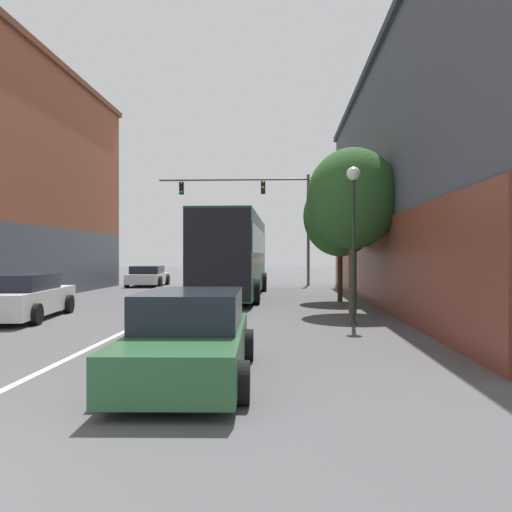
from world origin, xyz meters
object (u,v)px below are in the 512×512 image
Objects in this scene: hatchback_foreground at (190,337)px; parked_car_left_near at (148,276)px; street_tree_near at (353,199)px; street_lamp at (353,221)px; parked_car_left_mid at (21,297)px; street_tree_far at (340,216)px; traffic_signal_gantry at (264,204)px; bus at (234,252)px.

parked_car_left_near is (-6.96, 22.90, -0.02)m from hatchback_foreground.
hatchback_foreground is 0.80× the size of street_tree_near.
street_lamp reaches higher than hatchback_foreground.
street_tree_near reaches higher than parked_car_left_mid.
street_tree_near is at bearing -90.71° from street_tree_far.
traffic_signal_gantry is (0.24, 24.14, 4.54)m from hatchback_foreground.
traffic_signal_gantry reaches higher than street_tree_far.
street_tree_near reaches higher than street_lamp.
parked_car_left_mid is 10.89m from street_tree_near.
bus is 9.55m from traffic_signal_gantry.
parked_car_left_mid is (0.56, -16.09, 0.04)m from parked_car_left_near.
street_lamp reaches higher than parked_car_left_near.
parked_car_left_mid is at bearing 175.87° from street_lamp.
street_tree_far reaches higher than bus.
traffic_signal_gantry is at bearing 100.00° from street_lamp.
traffic_signal_gantry reaches higher than hatchback_foreground.
bus is 2.59× the size of street_lamp.
hatchback_foreground is (0.81, -15.17, -1.42)m from bus.
traffic_signal_gantry is 1.76× the size of street_tree_near.
bus is at bearing -40.49° from parked_car_left_mid.
street_lamp is 7.07m from street_tree_far.
hatchback_foreground is at bearing -112.87° from street_tree_near.
bus reaches higher than parked_car_left_mid.
street_lamp is (10.37, -16.80, 2.26)m from parked_car_left_near.
street_tree_near is at bearing -76.78° from traffic_signal_gantry.
hatchback_foreground is at bearing -119.24° from street_lamp.
street_lamp is at bearing -151.61° from parked_car_left_near.
bus is at bearing -144.79° from parked_car_left_near.
street_tree_far reaches higher than street_lamp.
parked_car_left_mid is (-5.59, -8.37, -1.39)m from bus.
hatchback_foreground is 1.01× the size of parked_car_left_near.
street_tree_far is at bearing -65.10° from parked_car_left_mid.
parked_car_left_mid is at bearing -148.36° from street_tree_far.
bus is 10.16m from parked_car_left_mid.
parked_car_left_near is 1.00× the size of street_lamp.
street_lamp is 0.83× the size of street_tree_far.
hatchback_foreground is 0.92× the size of parked_car_left_mid.
street_tree_far reaches higher than hatchback_foreground.
street_lamp reaches higher than bus.
street_tree_far is (10.24, 6.31, 2.89)m from parked_car_left_mid.
traffic_signal_gantry is 1.85× the size of street_tree_far.
parked_car_left_mid is at bearing -167.91° from street_tree_near.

